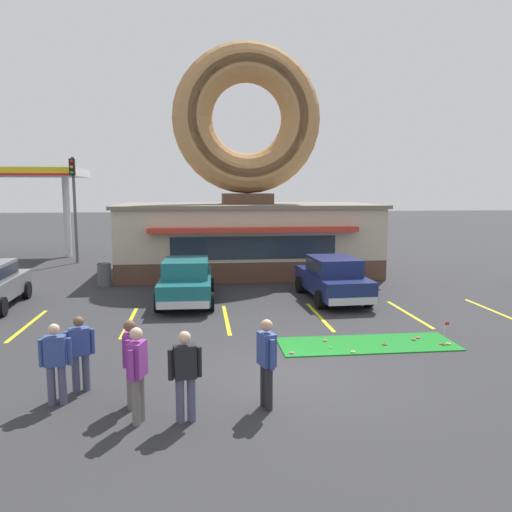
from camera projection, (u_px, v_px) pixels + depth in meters
The scene contains 30 objects.
ground_plane at pixel (294, 376), 10.95m from camera, with size 160.00×160.00×0.00m, color #2D2D30.
donut_shop_building at pixel (247, 196), 24.21m from camera, with size 12.30×6.75×10.96m.
putting_mat at pixel (367, 344), 13.16m from camera, with size 4.66×1.59×0.03m, color #197523.
mini_donut_near_left at pixel (442, 344), 13.08m from camera, with size 0.13×0.13×0.04m, color #A5724C.
mini_donut_near_right at pixel (413, 339), 13.47m from camera, with size 0.13×0.13×0.04m, color #A5724C.
mini_donut_mid_left at pixel (448, 344), 13.09m from camera, with size 0.13×0.13×0.04m, color #E5C666.
mini_donut_mid_centre at pixel (353, 352), 12.44m from camera, with size 0.13×0.13×0.04m, color #E5C666.
mini_donut_mid_right at pixel (325, 340), 13.36m from camera, with size 0.13×0.13×0.04m, color #D17F47.
mini_donut_far_left at pixel (385, 344), 13.03m from camera, with size 0.13×0.13×0.04m, color brown.
mini_donut_far_centre at pixel (292, 353), 12.35m from camera, with size 0.13×0.13×0.04m, color #D8667F.
mini_donut_far_right at pixel (418, 338), 13.62m from camera, with size 0.13×0.13×0.04m, color #D8667F.
golf_ball at pixel (331, 347), 12.77m from camera, with size 0.04×0.04×0.04m, color white.
putting_flag_pin at pixel (446, 327), 13.25m from camera, with size 0.13×0.01×0.55m.
car_navy at pixel (333, 276), 18.41m from camera, with size 2.14×4.64×1.60m.
car_teal at pixel (186, 279), 17.90m from camera, with size 2.07×4.60×1.60m.
pedestrian_blue_sweater_man at pixel (80, 350), 10.04m from camera, with size 0.57×0.35×1.55m.
pedestrian_hooded_kid at pixel (137, 370), 8.65m from camera, with size 0.34×0.58×1.72m.
pedestrian_leather_jacket_man at pixel (267, 359), 9.24m from camera, with size 0.34×0.57×1.70m.
pedestrian_clipboard_woman at pixel (131, 359), 9.29m from camera, with size 0.25×0.60×1.68m.
pedestrian_beanie_man at pixel (56, 360), 9.40m from camera, with size 0.59×0.27×1.58m.
pedestrian_crossing_woman at pixel (185, 372), 8.69m from camera, with size 0.59×0.31×1.64m.
trash_bin at pixel (104, 274), 21.02m from camera, with size 0.57×0.57×0.97m.
traffic_light_pole at pixel (74, 196), 27.16m from camera, with size 0.28×0.47×5.80m.
gas_station_canopy at pixel (3, 176), 29.22m from camera, with size 9.00×4.46×5.30m.
parking_stripe_far_left at pixel (28, 325), 15.06m from camera, with size 0.12×3.60×0.01m, color yellow.
parking_stripe_left at pixel (129, 322), 15.40m from camera, with size 0.12×3.60×0.01m, color yellow.
parking_stripe_mid_left at pixel (226, 319), 15.73m from camera, with size 0.12×3.60×0.01m, color yellow.
parking_stripe_centre at pixel (319, 316), 16.07m from camera, with size 0.12×3.60×0.01m, color yellow.
parking_stripe_mid_right at pixel (408, 314), 16.41m from camera, with size 0.12×3.60×0.01m, color yellow.
parking_stripe_right at pixel (494, 311), 16.75m from camera, with size 0.12×3.60×0.01m, color yellow.
Camera 1 is at (-2.01, -10.33, 4.08)m, focal length 35.00 mm.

